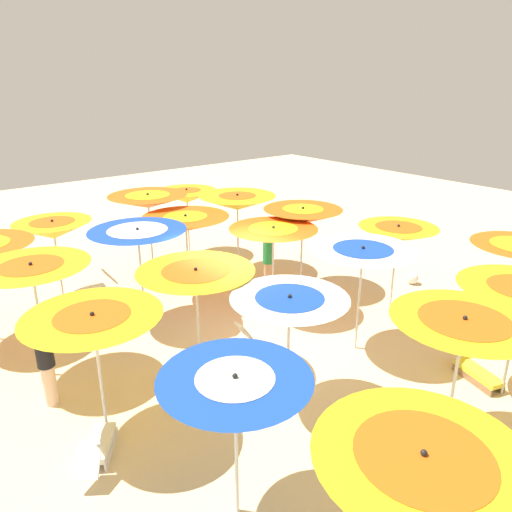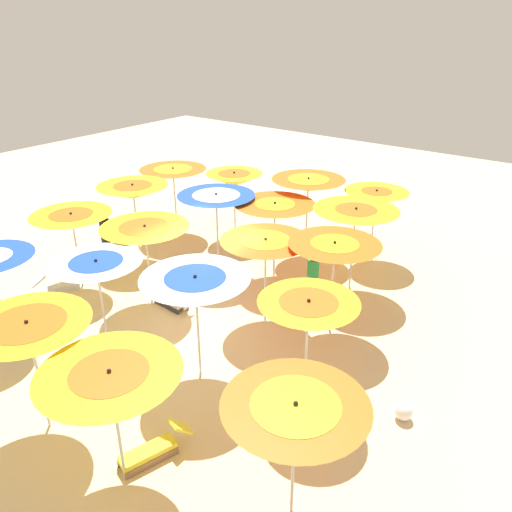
{
  "view_description": "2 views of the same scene",
  "coord_description": "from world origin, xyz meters",
  "px_view_note": "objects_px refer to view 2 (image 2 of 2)",
  "views": [
    {
      "loc": [
        7.75,
        -5.86,
        5.56
      ],
      "look_at": [
        -1.53,
        1.59,
        1.18
      ],
      "focal_mm": 33.61,
      "sensor_mm": 36.0,
      "label": 1
    },
    {
      "loc": [
        8.29,
        7.91,
        6.99
      ],
      "look_at": [
        -1.92,
        0.24,
        0.94
      ],
      "focal_mm": 35.68,
      "sensor_mm": 36.0,
      "label": 2
    }
  ],
  "objects_px": {
    "beach_umbrella_4": "(376,198)",
    "beach_umbrella_12": "(145,232)",
    "beach_umbrella_13": "(216,200)",
    "beach_ball": "(404,412)",
    "beach_umbrella_1": "(308,310)",
    "beach_umbrella_0": "(295,413)",
    "beach_umbrella_8": "(275,210)",
    "beach_umbrella_17": "(72,220)",
    "beach_umbrella_10": "(29,333)",
    "beachgoer_0": "(312,280)",
    "beach_umbrella_14": "(234,179)",
    "beach_umbrella_5": "(110,381)",
    "beach_umbrella_9": "(308,185)",
    "beach_umbrella_3": "(355,217)",
    "beachgoer_1": "(106,238)",
    "beach_umbrella_11": "(97,269)",
    "lounger_3": "(59,283)",
    "lounger_0": "(173,300)",
    "lounger_1": "(251,234)",
    "lounger_2": "(153,449)",
    "beach_umbrella_6": "(196,286)",
    "beach_umbrella_19": "(173,173)",
    "beach_umbrella_2": "(334,251)",
    "beach_umbrella_18": "(133,192)",
    "beach_umbrella_7": "(265,246)"
  },
  "relations": [
    {
      "from": "beach_umbrella_5",
      "to": "beach_umbrella_14",
      "type": "distance_m",
      "value": 10.55
    },
    {
      "from": "beach_umbrella_6",
      "to": "lounger_0",
      "type": "xyz_separation_m",
      "value": [
        -1.58,
        -2.42,
        -1.94
      ]
    },
    {
      "from": "lounger_1",
      "to": "lounger_2",
      "type": "xyz_separation_m",
      "value": [
        8.58,
        4.41,
        -0.02
      ]
    },
    {
      "from": "beach_umbrella_10",
      "to": "beachgoer_0",
      "type": "xyz_separation_m",
      "value": [
        -6.53,
        1.77,
        -1.19
      ]
    },
    {
      "from": "beach_umbrella_1",
      "to": "lounger_1",
      "type": "xyz_separation_m",
      "value": [
        -5.64,
        -5.66,
        -1.82
      ]
    },
    {
      "from": "beach_umbrella_3",
      "to": "lounger_3",
      "type": "distance_m",
      "value": 8.41
    },
    {
      "from": "beach_umbrella_1",
      "to": "beach_umbrella_13",
      "type": "height_order",
      "value": "beach_umbrella_13"
    },
    {
      "from": "beach_umbrella_13",
      "to": "beach_ball",
      "type": "height_order",
      "value": "beach_umbrella_13"
    },
    {
      "from": "lounger_1",
      "to": "beach_umbrella_0",
      "type": "bearing_deg",
      "value": 138.12
    },
    {
      "from": "beach_umbrella_9",
      "to": "beach_umbrella_13",
      "type": "distance_m",
      "value": 2.97
    },
    {
      "from": "beach_umbrella_4",
      "to": "beachgoer_1",
      "type": "bearing_deg",
      "value": -48.97
    },
    {
      "from": "lounger_0",
      "to": "beachgoer_1",
      "type": "distance_m",
      "value": 3.52
    },
    {
      "from": "beach_umbrella_8",
      "to": "beach_umbrella_17",
      "type": "xyz_separation_m",
      "value": [
        3.86,
        -3.96,
        -0.03
      ]
    },
    {
      "from": "beach_umbrella_8",
      "to": "beach_umbrella_17",
      "type": "height_order",
      "value": "beach_umbrella_8"
    },
    {
      "from": "beach_umbrella_2",
      "to": "lounger_3",
      "type": "relative_size",
      "value": 1.93
    },
    {
      "from": "beach_umbrella_5",
      "to": "beachgoer_0",
      "type": "xyz_separation_m",
      "value": [
        -6.47,
        -0.32,
        -1.15
      ]
    },
    {
      "from": "beach_umbrella_10",
      "to": "beach_ball",
      "type": "height_order",
      "value": "beach_umbrella_10"
    },
    {
      "from": "beach_umbrella_18",
      "to": "lounger_1",
      "type": "distance_m",
      "value": 4.25
    },
    {
      "from": "beach_umbrella_3",
      "to": "beach_umbrella_7",
      "type": "xyz_separation_m",
      "value": [
        2.76,
        -0.96,
        -0.11
      ]
    },
    {
      "from": "beach_umbrella_5",
      "to": "beachgoer_1",
      "type": "height_order",
      "value": "beach_umbrella_5"
    },
    {
      "from": "lounger_2",
      "to": "beachgoer_1",
      "type": "bearing_deg",
      "value": -106.13
    },
    {
      "from": "beach_umbrella_2",
      "to": "beach_umbrella_14",
      "type": "relative_size",
      "value": 1.03
    },
    {
      "from": "beach_umbrella_13",
      "to": "beach_umbrella_8",
      "type": "bearing_deg",
      "value": 110.53
    },
    {
      "from": "beach_umbrella_4",
      "to": "beach_umbrella_14",
      "type": "relative_size",
      "value": 0.99
    },
    {
      "from": "beach_umbrella_10",
      "to": "beachgoer_0",
      "type": "bearing_deg",
      "value": 164.87
    },
    {
      "from": "beach_umbrella_0",
      "to": "beach_umbrella_1",
      "type": "height_order",
      "value": "beach_umbrella_1"
    },
    {
      "from": "beach_umbrella_5",
      "to": "beachgoer_0",
      "type": "relative_size",
      "value": 1.34
    },
    {
      "from": "beach_umbrella_2",
      "to": "lounger_3",
      "type": "distance_m",
      "value": 7.82
    },
    {
      "from": "beach_umbrella_5",
      "to": "lounger_2",
      "type": "distance_m",
      "value": 1.93
    },
    {
      "from": "beach_umbrella_17",
      "to": "beach_umbrella_3",
      "type": "bearing_deg",
      "value": 126.35
    },
    {
      "from": "beach_umbrella_0",
      "to": "beach_umbrella_13",
      "type": "xyz_separation_m",
      "value": [
        -5.76,
        -6.45,
        0.19
      ]
    },
    {
      "from": "beach_umbrella_10",
      "to": "beachgoer_0",
      "type": "relative_size",
      "value": 1.4
    },
    {
      "from": "lounger_3",
      "to": "beachgoer_1",
      "type": "relative_size",
      "value": 0.72
    },
    {
      "from": "beach_umbrella_5",
      "to": "beach_umbrella_14",
      "type": "height_order",
      "value": "beach_umbrella_14"
    },
    {
      "from": "beach_umbrella_6",
      "to": "beach_umbrella_19",
      "type": "relative_size",
      "value": 1.02
    },
    {
      "from": "beach_umbrella_0",
      "to": "beach_umbrella_1",
      "type": "xyz_separation_m",
      "value": [
        -2.36,
        -1.24,
        0.06
      ]
    },
    {
      "from": "beach_umbrella_12",
      "to": "beach_umbrella_18",
      "type": "distance_m",
      "value": 3.03
    },
    {
      "from": "beach_umbrella_4",
      "to": "beach_umbrella_12",
      "type": "bearing_deg",
      "value": -29.61
    },
    {
      "from": "beach_umbrella_6",
      "to": "beach_umbrella_17",
      "type": "height_order",
      "value": "beach_umbrella_6"
    },
    {
      "from": "beach_umbrella_3",
      "to": "lounger_2",
      "type": "height_order",
      "value": "beach_umbrella_3"
    },
    {
      "from": "beach_umbrella_4",
      "to": "beach_umbrella_12",
      "type": "relative_size",
      "value": 1.0
    },
    {
      "from": "beach_umbrella_11",
      "to": "lounger_3",
      "type": "relative_size",
      "value": 1.8
    },
    {
      "from": "beachgoer_0",
      "to": "lounger_2",
      "type": "bearing_deg",
      "value": -137.56
    },
    {
      "from": "beach_umbrella_1",
      "to": "beach_umbrella_6",
      "type": "relative_size",
      "value": 0.96
    },
    {
      "from": "beach_umbrella_1",
      "to": "beach_umbrella_0",
      "type": "bearing_deg",
      "value": 27.76
    },
    {
      "from": "beach_umbrella_9",
      "to": "beach_umbrella_3",
      "type": "bearing_deg",
      "value": 60.72
    },
    {
      "from": "beach_umbrella_8",
      "to": "beachgoer_0",
      "type": "height_order",
      "value": "beach_umbrella_8"
    },
    {
      "from": "beach_umbrella_14",
      "to": "beach_umbrella_10",
      "type": "bearing_deg",
      "value": 18.05
    },
    {
      "from": "beach_umbrella_8",
      "to": "beach_umbrella_18",
      "type": "bearing_deg",
      "value": -70.2
    },
    {
      "from": "beach_umbrella_17",
      "to": "beach_umbrella_14",
      "type": "bearing_deg",
      "value": 168.76
    }
  ]
}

